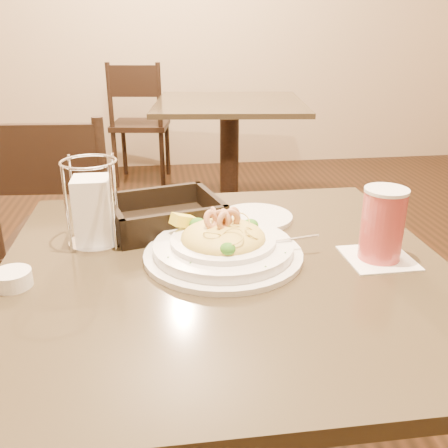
{
  "coord_description": "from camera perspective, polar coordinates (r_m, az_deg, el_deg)",
  "views": [
    {
      "loc": [
        -0.12,
        -0.89,
        1.2
      ],
      "look_at": [
        0.0,
        0.02,
        0.82
      ],
      "focal_mm": 40.0,
      "sensor_mm": 36.0,
      "label": 1
    }
  ],
  "objects": [
    {
      "name": "main_table",
      "position": [
        1.13,
        0.14,
        -15.33
      ],
      "size": [
        0.9,
        0.9,
        0.74
      ],
      "color": "black",
      "rests_on": "ground"
    },
    {
      "name": "butter_ramekin",
      "position": [
        1.0,
        -23.04,
        -5.8
      ],
      "size": [
        0.09,
        0.09,
        0.03
      ],
      "primitive_type": "cylinder",
      "rotation": [
        0.0,
        0.0,
        0.41
      ],
      "color": "white",
      "rests_on": "main_table"
    },
    {
      "name": "dining_chair_far",
      "position": [
        3.96,
        -9.67,
        11.63
      ],
      "size": [
        0.48,
        0.48,
        0.93
      ],
      "rotation": [
        0.0,
        0.0,
        3.0
      ],
      "color": "black",
      "rests_on": "ground"
    },
    {
      "name": "pasta_bowl",
      "position": [
        1.02,
        -0.12,
        -2.29
      ],
      "size": [
        0.36,
        0.33,
        0.11
      ],
      "rotation": [
        0.0,
        0.0,
        -0.09
      ],
      "color": "white",
      "rests_on": "main_table"
    },
    {
      "name": "napkin_caddy",
      "position": [
        1.11,
        -14.73,
        1.73
      ],
      "size": [
        0.12,
        0.12,
        0.19
      ],
      "rotation": [
        0.0,
        0.0,
        0.27
      ],
      "color": "silver",
      "rests_on": "main_table"
    },
    {
      "name": "background_table",
      "position": [
        3.19,
        0.62,
        9.67
      ],
      "size": [
        1.0,
        1.0,
        0.74
      ],
      "rotation": [
        0.0,
        0.0,
        -0.12
      ],
      "color": "black",
      "rests_on": "ground"
    },
    {
      "name": "bread_basket",
      "position": [
        1.19,
        -6.76,
        0.76
      ],
      "size": [
        0.29,
        0.26,
        0.07
      ],
      "rotation": [
        0.0,
        0.0,
        0.25
      ],
      "color": "black",
      "rests_on": "main_table"
    },
    {
      "name": "dining_chair_near",
      "position": [
        1.87,
        -17.82,
        -0.98
      ],
      "size": [
        0.45,
        0.45,
        0.93
      ],
      "rotation": [
        0.0,
        0.0,
        3.06
      ],
      "color": "black",
      "rests_on": "ground"
    },
    {
      "name": "drink_glass",
      "position": [
        1.05,
        17.65,
        -0.12
      ],
      "size": [
        0.14,
        0.14,
        0.15
      ],
      "rotation": [
        0.0,
        0.0,
        0.02
      ],
      "color": "white",
      "rests_on": "main_table"
    },
    {
      "name": "side_plate",
      "position": [
        1.23,
        3.64,
        0.76
      ],
      "size": [
        0.23,
        0.23,
        0.01
      ],
      "primitive_type": "cylinder",
      "rotation": [
        0.0,
        0.0,
        -0.36
      ],
      "color": "white",
      "rests_on": "main_table"
    }
  ]
}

